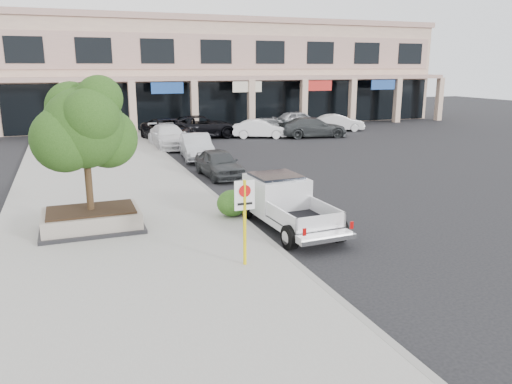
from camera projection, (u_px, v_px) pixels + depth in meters
ground at (309, 235)px, 16.05m from camera, size 120.00×120.00×0.00m
sidewalk at (115, 203)px, 19.57m from camera, size 8.00×52.00×0.15m
curb at (212, 194)px, 20.93m from camera, size 0.20×52.00×0.15m
strip_mall at (227, 72)px, 48.39m from camera, size 40.55×12.43×9.50m
planter at (92, 220)px, 16.07m from camera, size 3.20×2.20×0.68m
planter_tree at (88, 128)px, 15.54m from camera, size 2.90×2.55×4.00m
no_parking_sign at (245, 211)px, 12.93m from camera, size 0.55×0.09×2.30m
hedge at (232, 203)px, 17.47m from camera, size 1.10×0.99×0.93m
pickup_truck at (289, 204)px, 16.50m from camera, size 2.20×5.39×1.67m
curb_car_a at (219, 163)px, 24.35m from camera, size 1.77×4.01×1.34m
curb_car_b at (196, 147)px, 29.01m from camera, size 2.04×4.62×1.47m
curb_car_c at (169, 136)px, 33.14m from camera, size 2.23×5.18×1.49m
curb_car_d at (168, 131)px, 35.41m from camera, size 3.32×6.22×1.66m
lot_car_a at (271, 126)px, 38.66m from camera, size 4.72×2.93×1.50m
lot_car_b at (260, 129)px, 37.69m from camera, size 4.39×2.90×1.37m
lot_car_c at (313, 127)px, 38.01m from camera, size 5.48×2.95×1.51m
lot_car_d at (201, 127)px, 37.74m from camera, size 6.13×2.99×1.68m
lot_car_e at (299, 120)px, 42.67m from camera, size 4.82×2.24×1.60m
lot_car_f at (338, 123)px, 41.67m from camera, size 4.43×2.38×1.39m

